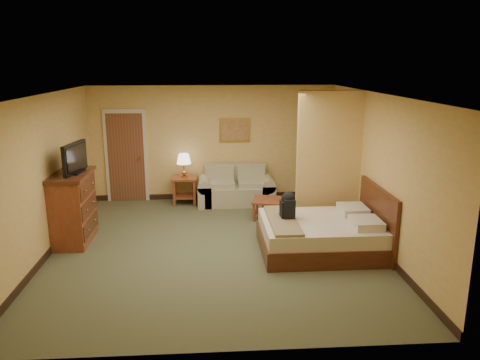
{
  "coord_description": "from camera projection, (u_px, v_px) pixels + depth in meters",
  "views": [
    {
      "loc": [
        -0.1,
        -7.53,
        3.1
      ],
      "look_at": [
        0.46,
        0.6,
        1.04
      ],
      "focal_mm": 35.0,
      "sensor_mm": 36.0,
      "label": 1
    }
  ],
  "objects": [
    {
      "name": "wall_picture",
      "position": [
        235.0,
        130.0,
        10.56
      ],
      "size": [
        0.69,
        0.04,
        0.54
      ],
      "color": "#B78E3F",
      "rests_on": "back_wall"
    },
    {
      "name": "table_lamp",
      "position": [
        184.0,
        159.0,
        10.32
      ],
      "size": [
        0.32,
        0.32,
        0.52
      ],
      "color": "#AA7D3E",
      "rests_on": "side_table"
    },
    {
      "name": "side_table",
      "position": [
        185.0,
        186.0,
        10.47
      ],
      "size": [
        0.55,
        0.55,
        0.61
      ],
      "color": "maroon",
      "rests_on": "floor"
    },
    {
      "name": "coffee_table",
      "position": [
        268.0,
        205.0,
        9.5
      ],
      "size": [
        0.75,
        0.75,
        0.4
      ],
      "rotation": [
        0.0,
        0.0,
        -0.24
      ],
      "color": "maroon",
      "rests_on": "floor"
    },
    {
      "name": "right_wall",
      "position": [
        377.0,
        171.0,
        7.91
      ],
      "size": [
        0.02,
        6.0,
        2.6
      ],
      "primitive_type": "cube",
      "color": "#DEB25F",
      "rests_on": "floor"
    },
    {
      "name": "partition",
      "position": [
        329.0,
        161.0,
        8.76
      ],
      "size": [
        1.2,
        0.15,
        2.6
      ],
      "primitive_type": "cube",
      "color": "#DEB25F",
      "rests_on": "floor"
    },
    {
      "name": "back_wall",
      "position": [
        213.0,
        143.0,
        10.63
      ],
      "size": [
        5.5,
        0.02,
        2.6
      ],
      "primitive_type": "cube",
      "color": "#DEB25F",
      "rests_on": "floor"
    },
    {
      "name": "backpack",
      "position": [
        288.0,
        205.0,
        7.77
      ],
      "size": [
        0.22,
        0.29,
        0.48
      ],
      "rotation": [
        0.0,
        0.0,
        0.05
      ],
      "color": "black",
      "rests_on": "bed"
    },
    {
      "name": "door",
      "position": [
        126.0,
        156.0,
        10.53
      ],
      "size": [
        0.94,
        0.16,
        2.1
      ],
      "color": "beige",
      "rests_on": "floor"
    },
    {
      "name": "baseboard",
      "position": [
        213.0,
        196.0,
        10.92
      ],
      "size": [
        5.5,
        0.02,
        0.12
      ],
      "primitive_type": "cube",
      "color": "black",
      "rests_on": "floor"
    },
    {
      "name": "left_wall",
      "position": [
        44.0,
        177.0,
        7.54
      ],
      "size": [
        0.02,
        6.0,
        2.6
      ],
      "primitive_type": "cube",
      "color": "#DEB25F",
      "rests_on": "floor"
    },
    {
      "name": "bed",
      "position": [
        324.0,
        234.0,
        7.84
      ],
      "size": [
        1.99,
        1.69,
        1.09
      ],
      "color": "#471F10",
      "rests_on": "floor"
    },
    {
      "name": "ceiling",
      "position": [
        214.0,
        94.0,
        7.41
      ],
      "size": [
        6.0,
        6.0,
        0.0
      ],
      "primitive_type": "plane",
      "rotation": [
        3.14,
        0.0,
        0.0
      ],
      "color": "white",
      "rests_on": "back_wall"
    },
    {
      "name": "dresser",
      "position": [
        73.0,
        207.0,
        8.17
      ],
      "size": [
        0.61,
        1.17,
        1.25
      ],
      "color": "maroon",
      "rests_on": "floor"
    },
    {
      "name": "loveseat",
      "position": [
        236.0,
        191.0,
        10.5
      ],
      "size": [
        1.7,
        0.79,
        0.86
      ],
      "color": "tan",
      "rests_on": "floor"
    },
    {
      "name": "tv",
      "position": [
        75.0,
        159.0,
        7.96
      ],
      "size": [
        0.27,
        0.86,
        0.52
      ],
      "rotation": [
        0.0,
        0.0,
        -0.15
      ],
      "color": "black",
      "rests_on": "dresser"
    },
    {
      "name": "floor",
      "position": [
        216.0,
        247.0,
        8.04
      ],
      "size": [
        6.0,
        6.0,
        0.0
      ],
      "primitive_type": "plane",
      "color": "#4F5436",
      "rests_on": "ground"
    }
  ]
}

